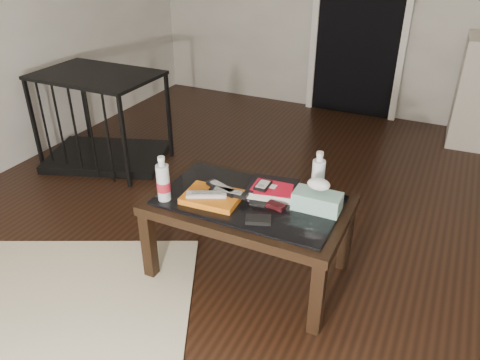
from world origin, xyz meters
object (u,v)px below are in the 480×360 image
object	(u,v)px
tissue_box	(317,201)
textbook	(273,189)
pet_crate	(104,134)
coffee_table	(249,210)
water_bottle_right	(318,173)
water_bottle_left	(163,178)

from	to	relation	value
tissue_box	textbook	bearing A→B (deg)	167.16
pet_crate	textbook	distance (m)	1.83
pet_crate	tissue_box	world-z (taller)	pet_crate
coffee_table	water_bottle_right	distance (m)	0.40
pet_crate	water_bottle_left	distance (m)	1.58
coffee_table	tissue_box	bearing A→B (deg)	9.65
water_bottle_left	tissue_box	xyz separation A→B (m)	(0.72, 0.24, -0.07)
textbook	water_bottle_right	bearing A→B (deg)	13.83
textbook	water_bottle_right	distance (m)	0.24
pet_crate	textbook	world-z (taller)	pet_crate
tissue_box	water_bottle_right	bearing A→B (deg)	106.57
water_bottle_left	tissue_box	bearing A→B (deg)	18.35
coffee_table	textbook	world-z (taller)	textbook
pet_crate	water_bottle_right	bearing A→B (deg)	-36.11
water_bottle_right	water_bottle_left	bearing A→B (deg)	-150.60
coffee_table	water_bottle_right	xyz separation A→B (m)	(0.29, 0.20, 0.18)
water_bottle_right	textbook	bearing A→B (deg)	-156.63
water_bottle_right	tissue_box	distance (m)	0.17
coffee_table	pet_crate	distance (m)	1.78
water_bottle_right	coffee_table	bearing A→B (deg)	-145.57
coffee_table	water_bottle_left	distance (m)	0.47
pet_crate	water_bottle_right	size ratio (longest dim) A/B	4.41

